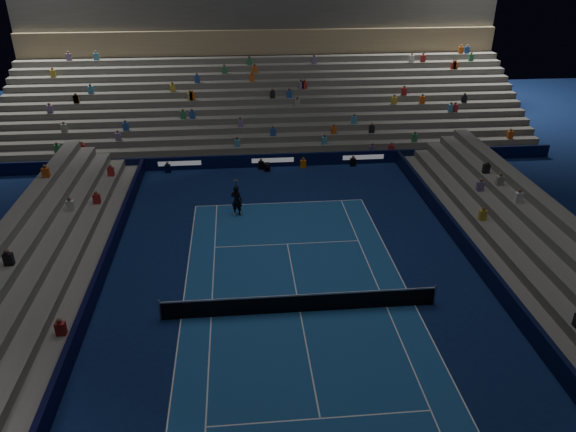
% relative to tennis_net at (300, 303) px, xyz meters
% --- Properties ---
extents(ground, '(90.00, 90.00, 0.00)m').
position_rel_tennis_net_xyz_m(ground, '(0.00, 0.00, -0.50)').
color(ground, '#0B1945').
rests_on(ground, ground).
extents(court_surface, '(10.97, 23.77, 0.01)m').
position_rel_tennis_net_xyz_m(court_surface, '(0.00, 0.00, -0.50)').
color(court_surface, navy).
rests_on(court_surface, ground).
extents(sponsor_barrier_far, '(44.00, 0.25, 1.00)m').
position_rel_tennis_net_xyz_m(sponsor_barrier_far, '(0.00, 18.50, -0.00)').
color(sponsor_barrier_far, black).
rests_on(sponsor_barrier_far, ground).
extents(sponsor_barrier_east, '(0.25, 37.00, 1.00)m').
position_rel_tennis_net_xyz_m(sponsor_barrier_east, '(9.70, 0.00, -0.00)').
color(sponsor_barrier_east, black).
rests_on(sponsor_barrier_east, ground).
extents(sponsor_barrier_west, '(0.25, 37.00, 1.00)m').
position_rel_tennis_net_xyz_m(sponsor_barrier_west, '(-9.70, 0.00, -0.00)').
color(sponsor_barrier_west, black).
rests_on(sponsor_barrier_west, ground).
extents(grandstand_main, '(44.00, 15.20, 11.20)m').
position_rel_tennis_net_xyz_m(grandstand_main, '(0.00, 27.90, 2.87)').
color(grandstand_main, '#5F5F5A').
rests_on(grandstand_main, ground).
extents(grandstand_east, '(5.00, 37.00, 2.50)m').
position_rel_tennis_net_xyz_m(grandstand_east, '(13.17, 0.00, 0.41)').
color(grandstand_east, '#63635E').
rests_on(grandstand_east, ground).
extents(grandstand_west, '(5.00, 37.00, 2.50)m').
position_rel_tennis_net_xyz_m(grandstand_west, '(-13.17, 0.00, 0.41)').
color(grandstand_west, slate).
rests_on(grandstand_west, ground).
extents(tennis_net, '(12.90, 0.10, 1.10)m').
position_rel_tennis_net_xyz_m(tennis_net, '(0.00, 0.00, 0.00)').
color(tennis_net, '#B2B2B7').
rests_on(tennis_net, ground).
extents(tennis_player, '(0.84, 0.71, 1.97)m').
position_rel_tennis_net_xyz_m(tennis_player, '(-2.80, 10.46, 0.48)').
color(tennis_player, black).
rests_on(tennis_player, ground).
extents(broadcast_camera, '(0.43, 0.87, 0.56)m').
position_rel_tennis_net_xyz_m(broadcast_camera, '(-0.48, 17.67, -0.21)').
color(broadcast_camera, black).
rests_on(broadcast_camera, ground).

